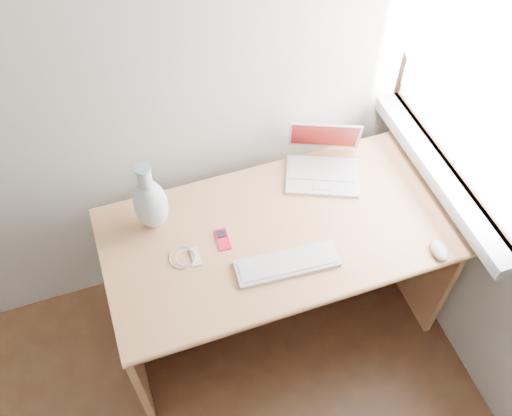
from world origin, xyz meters
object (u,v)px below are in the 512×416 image
object	(u,v)px
desk	(270,243)
vase	(150,203)
laptop	(319,163)
external_keyboard	(287,264)

from	to	relation	value
desk	vase	distance (m)	0.56
laptop	vase	distance (m)	0.71
external_keyboard	laptop	bearing A→B (deg)	57.61
vase	desk	bearing A→B (deg)	-13.24
vase	laptop	bearing A→B (deg)	3.84
laptop	vase	bearing A→B (deg)	-152.85
laptop	vase	xyz separation A→B (m)	(-0.70, -0.05, 0.08)
laptop	vase	size ratio (longest dim) A/B	1.08
external_keyboard	desk	bearing A→B (deg)	88.36
laptop	external_keyboard	size ratio (longest dim) A/B	0.90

